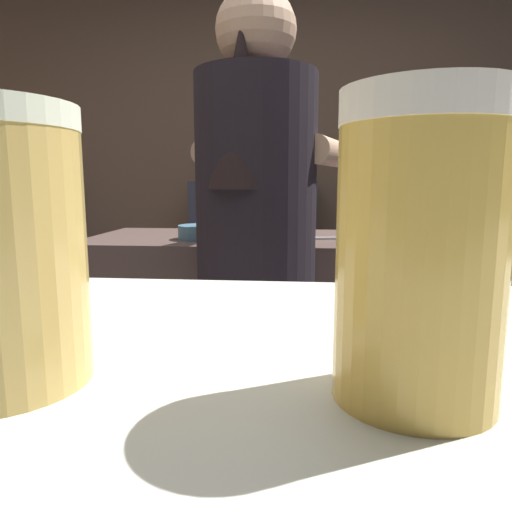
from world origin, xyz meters
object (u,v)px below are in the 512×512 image
(bartender, at_px, (255,247))
(chefs_knife, at_px, (342,238))
(bottle_soy, at_px, (212,170))
(bottle_hot_sauce, at_px, (289,170))
(mixing_bowl, at_px, (204,232))
(pint_glass_near, at_px, (420,250))
(bottle_vinegar, at_px, (277,168))
(knife_block, at_px, (458,209))

(bartender, relative_size, chefs_knife, 6.90)
(bottle_soy, bearing_deg, bottle_hot_sauce, -10.86)
(bartender, relative_size, bottle_soy, 8.42)
(mixing_bowl, relative_size, pint_glass_near, 1.41)
(bartender, distance_m, pint_glass_near, 1.14)
(bartender, distance_m, chefs_knife, 0.49)
(bartender, xyz_separation_m, bottle_soy, (-0.47, 1.84, 0.27))
(bottle_vinegar, bearing_deg, pint_glass_near, -85.97)
(knife_block, height_order, bottle_soy, bottle_soy)
(pint_glass_near, height_order, bottle_vinegar, bottle_vinegar)
(knife_block, xyz_separation_m, bottle_vinegar, (-0.76, 1.39, 0.20))
(bartender, bearing_deg, knife_block, -37.41)
(bartender, height_order, chefs_knife, bartender)
(pint_glass_near, relative_size, bottle_hot_sauce, 0.71)
(mixing_bowl, bearing_deg, bartender, -58.01)
(mixing_bowl, xyz_separation_m, bottle_vinegar, (0.19, 1.55, 0.28))
(bottle_hot_sauce, relative_size, bottle_vinegar, 0.79)
(mixing_bowl, xyz_separation_m, chefs_knife, (0.51, 0.04, -0.02))
(chefs_knife, distance_m, bottle_soy, 1.65)
(knife_block, bearing_deg, bottle_hot_sauce, 119.01)
(bottle_hot_sauce, xyz_separation_m, bottle_soy, (-0.52, 0.10, 0.00))
(bartender, height_order, mixing_bowl, bartender)
(bartender, height_order, bottle_vinegar, bartender)
(bartender, height_order, bottle_hot_sauce, bartender)
(bottle_soy, bearing_deg, mixing_bowl, -80.62)
(mixing_bowl, bearing_deg, pint_glass_near, -74.79)
(bartender, height_order, knife_block, bartender)
(chefs_knife, xyz_separation_m, bottle_soy, (-0.75, 1.44, 0.29))
(bottle_hot_sauce, bearing_deg, mixing_bowl, -101.22)
(bottle_hot_sauce, distance_m, bottle_vinegar, 0.19)
(mixing_bowl, relative_size, chefs_knife, 0.78)
(mixing_bowl, xyz_separation_m, pint_glass_near, (0.40, -1.48, 0.15))
(chefs_knife, bearing_deg, bottle_vinegar, 91.79)
(knife_block, bearing_deg, pint_glass_near, -108.52)
(bottle_soy, xyz_separation_m, bottle_vinegar, (0.43, 0.07, 0.02))
(knife_block, xyz_separation_m, mixing_bowl, (-0.95, -0.16, -0.08))
(bottle_hot_sauce, bearing_deg, knife_block, -60.99)
(chefs_knife, height_order, bottle_hot_sauce, bottle_hot_sauce)
(knife_block, xyz_separation_m, pint_glass_near, (-0.55, -1.64, 0.07))
(pint_glass_near, distance_m, bottle_soy, 3.03)
(bottle_hot_sauce, xyz_separation_m, bottle_vinegar, (-0.09, 0.17, 0.02))
(knife_block, height_order, mixing_bowl, knife_block)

